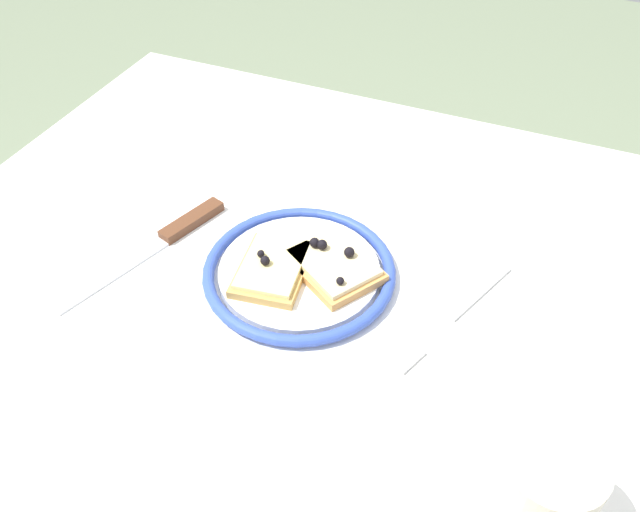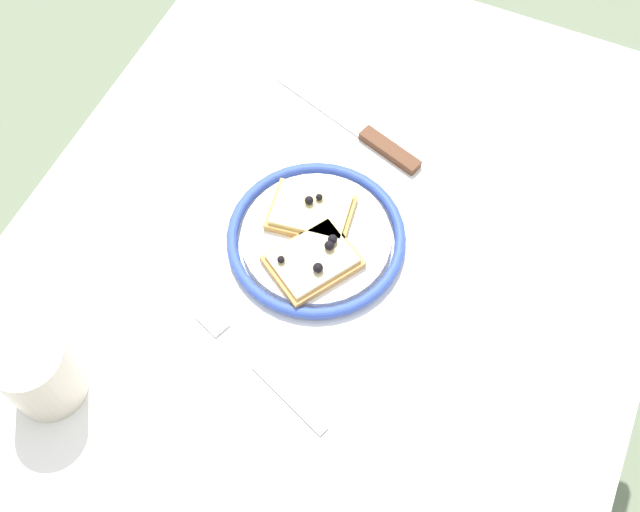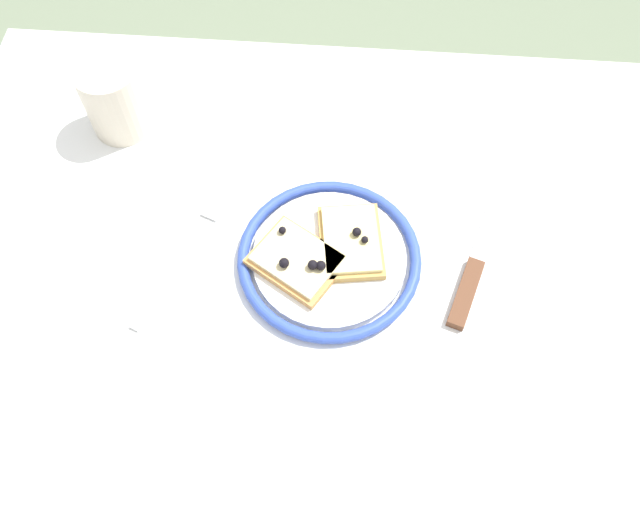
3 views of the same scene
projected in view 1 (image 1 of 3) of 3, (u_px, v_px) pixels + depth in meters
dining_table at (322, 323)px, 0.83m from camera, size 0.97×0.76×0.75m
plate at (299, 272)px, 0.75m from camera, size 0.22×0.22×0.02m
pizza_slice_near at (272, 268)px, 0.73m from camera, size 0.09×0.11×0.03m
pizza_slice_far at (334, 265)px, 0.74m from camera, size 0.13×0.12×0.03m
knife at (171, 234)px, 0.80m from camera, size 0.09×0.23×0.01m
fork at (454, 315)px, 0.71m from camera, size 0.09×0.19×0.00m
cup at (542, 494)px, 0.51m from camera, size 0.08×0.08×0.10m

